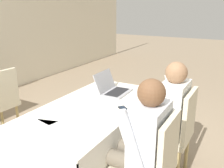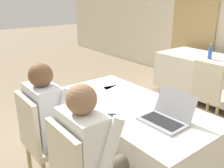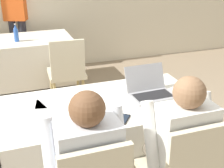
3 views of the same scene
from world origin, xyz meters
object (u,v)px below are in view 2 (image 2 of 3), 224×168
(water_bottle, at_px, (210,52))
(laptop, at_px, (166,117))
(person_white_shirt, at_px, (93,150))
(chair_far_spare, at_px, (211,92))
(person_checkered_shirt, at_px, (53,117))
(cell_phone, at_px, (108,116))
(chair_near_left, at_px, (44,137))

(water_bottle, bearing_deg, laptop, -66.43)
(laptop, distance_m, water_bottle, 2.35)
(person_white_shirt, bearing_deg, laptop, -99.50)
(water_bottle, distance_m, chair_far_spare, 0.96)
(laptop, distance_m, person_white_shirt, 0.65)
(chair_far_spare, distance_m, person_checkered_shirt, 2.08)
(chair_far_spare, distance_m, person_white_shirt, 2.08)
(cell_phone, height_order, chair_near_left, chair_near_left)
(chair_near_left, distance_m, person_checkered_shirt, 0.19)
(chair_far_spare, bearing_deg, cell_phone, 94.87)
(chair_near_left, height_order, chair_far_spare, same)
(water_bottle, xyz_separation_m, chair_far_spare, (0.51, -0.74, -0.33))
(cell_phone, height_order, chair_far_spare, chair_far_spare)
(water_bottle, distance_m, person_checkered_shirt, 2.80)
(cell_phone, distance_m, person_white_shirt, 0.41)
(laptop, distance_m, cell_phone, 0.48)
(person_checkered_shirt, bearing_deg, chair_far_spare, -98.48)
(cell_phone, relative_size, person_white_shirt, 0.13)
(water_bottle, relative_size, person_checkered_shirt, 0.21)
(laptop, bearing_deg, water_bottle, 111.76)
(laptop, xyz_separation_m, water_bottle, (-0.94, 2.15, 0.06))
(chair_near_left, relative_size, person_checkered_shirt, 0.78)
(cell_phone, distance_m, person_checkered_shirt, 0.49)
(person_checkered_shirt, bearing_deg, person_white_shirt, -180.00)
(person_white_shirt, bearing_deg, water_bottle, -73.31)
(chair_near_left, bearing_deg, person_checkered_shirt, -90.00)
(water_bottle, distance_m, person_white_shirt, 2.91)
(laptop, relative_size, person_checkered_shirt, 0.31)
(laptop, xyz_separation_m, person_white_shirt, (-0.11, -0.63, -0.10))
(person_white_shirt, bearing_deg, chair_far_spare, -81.08)
(laptop, bearing_deg, chair_near_left, -136.76)
(water_bottle, relative_size, person_white_shirt, 0.21)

